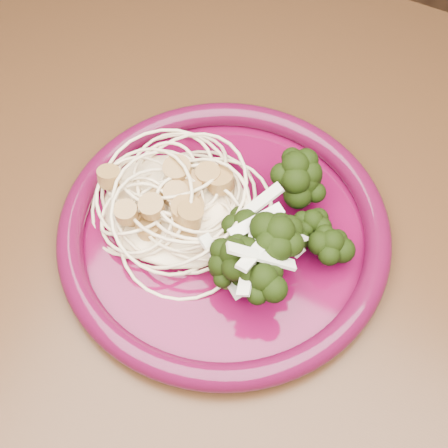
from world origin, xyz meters
name	(u,v)px	position (x,y,z in m)	size (l,w,h in m)	color
dining_table	(256,318)	(0.00, 0.00, 0.65)	(1.20, 0.80, 0.75)	#472814
dinner_plate	(224,230)	(-0.04, 0.02, 0.76)	(0.29, 0.29, 0.02)	#4F0524
spaghetti_pile	(176,203)	(-0.09, 0.01, 0.77)	(0.14, 0.12, 0.03)	#F8E1B1
scallop_cluster	(173,177)	(-0.09, 0.01, 0.81)	(0.13, 0.13, 0.04)	#A77B3E
broccoli_pile	(286,242)	(0.01, 0.02, 0.78)	(0.09, 0.15, 0.05)	black
onion_garnish	(290,220)	(0.01, 0.02, 0.82)	(0.07, 0.10, 0.05)	#EBE7C8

